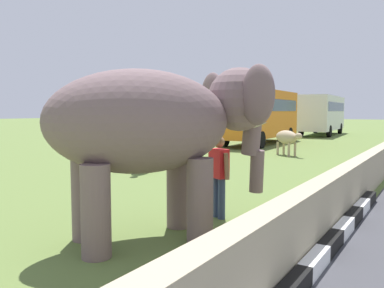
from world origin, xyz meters
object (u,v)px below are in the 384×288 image
at_px(bus_orange, 259,112).
at_px(cow_near, 142,147).
at_px(bus_white, 322,112).
at_px(elephant, 162,124).
at_px(person_handler, 219,172).
at_px(cow_mid, 287,138).

height_order(bus_orange, cow_near, bus_orange).
bearing_deg(bus_white, elephant, -170.32).
height_order(person_handler, bus_white, bus_white).
distance_m(cow_near, cow_mid, 8.11).
relative_size(bus_orange, bus_white, 0.96).
height_order(cow_near, cow_mid, same).
height_order(elephant, cow_near, elephant).
height_order(elephant, person_handler, elephant).
bearing_deg(cow_mid, elephant, -169.78).
bearing_deg(bus_white, cow_near, -179.51).
relative_size(bus_orange, cow_near, 4.91).
relative_size(person_handler, cow_mid, 0.92).
bearing_deg(bus_orange, cow_near, -175.15).
bearing_deg(elephant, bus_white, 9.68).
bearing_deg(elephant, bus_orange, 18.25).
height_order(person_handler, cow_near, person_handler).
xyz_separation_m(elephant, cow_mid, (13.19, 2.38, -1.06)).
height_order(bus_white, cow_near, bus_white).
relative_size(elephant, cow_near, 2.10).
distance_m(elephant, cow_near, 7.59).
relative_size(person_handler, bus_white, 0.17).
relative_size(elephant, bus_orange, 0.43).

